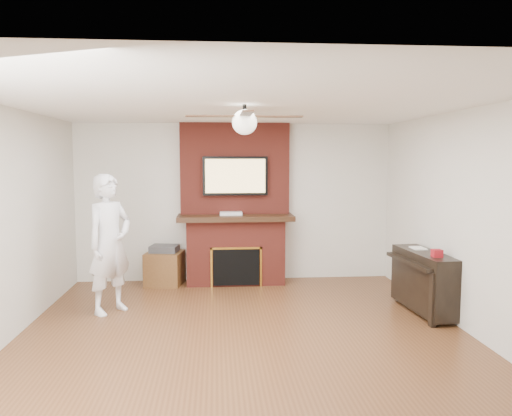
{
  "coord_description": "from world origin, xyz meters",
  "views": [
    {
      "loc": [
        -0.3,
        -5.2,
        1.95
      ],
      "look_at": [
        0.19,
        0.9,
        1.34
      ],
      "focal_mm": 35.0,
      "sensor_mm": 36.0,
      "label": 1
    }
  ],
  "objects": [
    {
      "name": "room_shell",
      "position": [
        0.0,
        0.0,
        1.25
      ],
      "size": [
        5.36,
        5.86,
        2.86
      ],
      "color": "#4E2C16",
      "rests_on": "ground"
    },
    {
      "name": "person",
      "position": [
        -1.64,
        1.12,
        0.88
      ],
      "size": [
        0.74,
        0.77,
        1.76
      ],
      "primitive_type": "imported",
      "rotation": [
        0.0,
        0.0,
        0.89
      ],
      "color": "silver",
      "rests_on": "ground"
    },
    {
      "name": "piano",
      "position": [
        2.31,
        0.78,
        0.42
      ],
      "size": [
        0.53,
        1.21,
        0.87
      ],
      "rotation": [
        0.0,
        0.0,
        0.07
      ],
      "color": "black",
      "rests_on": "ground"
    },
    {
      "name": "fireplace",
      "position": [
        0.0,
        2.55,
        1.0
      ],
      "size": [
        1.78,
        0.64,
        2.5
      ],
      "color": "maroon",
      "rests_on": "ground"
    },
    {
      "name": "candle_green",
      "position": [
        -0.08,
        2.35,
        0.05
      ],
      "size": [
        0.07,
        0.07,
        0.1
      ],
      "primitive_type": "cylinder",
      "color": "#498836",
      "rests_on": "ground"
    },
    {
      "name": "side_table",
      "position": [
        -1.1,
        2.48,
        0.28
      ],
      "size": [
        0.61,
        0.61,
        0.61
      ],
      "rotation": [
        0.0,
        0.0,
        -0.17
      ],
      "color": "#523217",
      "rests_on": "ground"
    },
    {
      "name": "candle_orange",
      "position": [
        -0.1,
        2.36,
        0.06
      ],
      "size": [
        0.07,
        0.07,
        0.12
      ],
      "primitive_type": "cylinder",
      "color": "orange",
      "rests_on": "ground"
    },
    {
      "name": "candle_blue",
      "position": [
        0.18,
        2.33,
        0.03
      ],
      "size": [
        0.06,
        0.06,
        0.07
      ],
      "primitive_type": "cylinder",
      "color": "#2D4689",
      "rests_on": "ground"
    },
    {
      "name": "ceiling_fan",
      "position": [
        -0.0,
        0.0,
        2.33
      ],
      "size": [
        1.21,
        1.21,
        0.31
      ],
      "color": "black",
      "rests_on": "room_shell"
    },
    {
      "name": "cable_box",
      "position": [
        -0.07,
        2.45,
        1.1
      ],
      "size": [
        0.34,
        0.2,
        0.05
      ],
      "primitive_type": "cube",
      "rotation": [
        0.0,
        0.0,
        -0.0
      ],
      "color": "silver",
      "rests_on": "fireplace"
    },
    {
      "name": "tv",
      "position": [
        0.0,
        2.5,
        1.68
      ],
      "size": [
        1.0,
        0.08,
        0.6
      ],
      "color": "black",
      "rests_on": "fireplace"
    },
    {
      "name": "candle_cream",
      "position": [
        0.05,
        2.36,
        0.06
      ],
      "size": [
        0.09,
        0.09,
        0.12
      ],
      "primitive_type": "cylinder",
      "color": "beige",
      "rests_on": "ground"
    }
  ]
}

